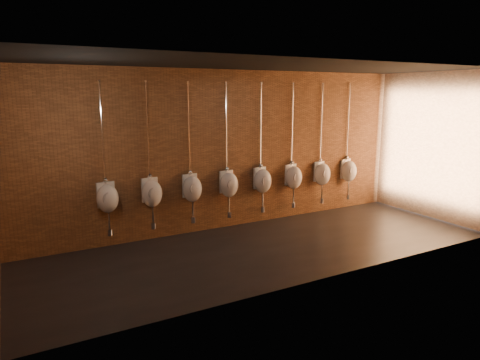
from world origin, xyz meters
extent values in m
plane|color=black|center=(0.00, 0.00, 0.00)|extent=(8.50, 8.50, 0.00)
cube|color=black|center=(0.00, 0.00, 3.20)|extent=(8.50, 3.00, 0.04)
cube|color=brown|center=(0.00, 1.50, 1.60)|extent=(8.50, 0.04, 3.20)
cube|color=brown|center=(0.00, -1.50, 1.60)|extent=(8.50, 0.04, 3.20)
cube|color=brown|center=(4.25, 0.00, 1.60)|extent=(0.04, 3.00, 3.20)
ellipsoid|color=white|center=(-2.51, 1.35, 0.92)|extent=(0.45, 0.41, 0.51)
cube|color=white|center=(-2.51, 1.48, 0.97)|extent=(0.33, 0.11, 0.46)
cylinder|color=#A3A3A3|center=(-2.51, 1.22, 0.95)|extent=(0.22, 0.06, 0.22)
cylinder|color=silver|center=(-2.51, 1.46, 2.06)|extent=(0.03, 0.03, 1.78)
sphere|color=silver|center=(-2.51, 1.45, 1.23)|extent=(0.09, 0.09, 0.09)
cylinder|color=silver|center=(-2.51, 1.46, 2.95)|extent=(0.06, 0.06, 0.01)
cylinder|color=silver|center=(-2.51, 1.35, 0.54)|extent=(0.04, 0.04, 0.37)
cylinder|color=silver|center=(-2.51, 1.35, 0.30)|extent=(0.09, 0.09, 0.12)
cylinder|color=silver|center=(-2.51, 1.44, 0.30)|extent=(0.04, 0.17, 0.04)
ellipsoid|color=white|center=(-1.71, 1.35, 0.92)|extent=(0.45, 0.41, 0.51)
cube|color=white|center=(-1.71, 1.48, 0.97)|extent=(0.33, 0.11, 0.46)
cylinder|color=#A3A3A3|center=(-1.71, 1.22, 0.95)|extent=(0.22, 0.06, 0.22)
cylinder|color=silver|center=(-1.71, 1.46, 2.06)|extent=(0.03, 0.03, 1.78)
sphere|color=silver|center=(-1.71, 1.45, 1.23)|extent=(0.09, 0.09, 0.09)
cylinder|color=silver|center=(-1.71, 1.46, 2.95)|extent=(0.06, 0.06, 0.01)
cylinder|color=silver|center=(-1.71, 1.35, 0.54)|extent=(0.04, 0.04, 0.37)
cylinder|color=silver|center=(-1.71, 1.35, 0.30)|extent=(0.09, 0.09, 0.12)
cylinder|color=silver|center=(-1.71, 1.44, 0.30)|extent=(0.04, 0.17, 0.04)
ellipsoid|color=white|center=(-0.91, 1.35, 0.92)|extent=(0.45, 0.41, 0.51)
cube|color=white|center=(-0.91, 1.48, 0.97)|extent=(0.33, 0.11, 0.46)
cylinder|color=#A3A3A3|center=(-0.91, 1.22, 0.95)|extent=(0.22, 0.06, 0.22)
cylinder|color=silver|center=(-0.91, 1.46, 2.06)|extent=(0.03, 0.03, 1.78)
sphere|color=silver|center=(-0.91, 1.45, 1.23)|extent=(0.09, 0.09, 0.09)
cylinder|color=silver|center=(-0.91, 1.46, 2.95)|extent=(0.06, 0.06, 0.01)
cylinder|color=silver|center=(-0.91, 1.35, 0.54)|extent=(0.04, 0.04, 0.37)
cylinder|color=silver|center=(-0.91, 1.35, 0.30)|extent=(0.09, 0.09, 0.12)
cylinder|color=silver|center=(-0.91, 1.44, 0.30)|extent=(0.04, 0.17, 0.04)
ellipsoid|color=white|center=(-0.10, 1.35, 0.92)|extent=(0.45, 0.41, 0.51)
cube|color=white|center=(-0.10, 1.48, 0.97)|extent=(0.33, 0.11, 0.46)
cylinder|color=#A3A3A3|center=(-0.10, 1.22, 0.95)|extent=(0.22, 0.06, 0.22)
cylinder|color=silver|center=(-0.10, 1.46, 2.06)|extent=(0.03, 0.03, 1.78)
sphere|color=silver|center=(-0.10, 1.45, 1.23)|extent=(0.09, 0.09, 0.09)
cylinder|color=silver|center=(-0.10, 1.46, 2.95)|extent=(0.06, 0.06, 0.01)
cylinder|color=silver|center=(-0.10, 1.35, 0.54)|extent=(0.04, 0.04, 0.37)
cylinder|color=silver|center=(-0.10, 1.35, 0.30)|extent=(0.09, 0.09, 0.12)
cylinder|color=silver|center=(-0.10, 1.44, 0.30)|extent=(0.04, 0.17, 0.04)
ellipsoid|color=white|center=(0.70, 1.35, 0.92)|extent=(0.45, 0.41, 0.51)
cube|color=white|center=(0.70, 1.48, 0.97)|extent=(0.33, 0.11, 0.46)
cylinder|color=#A3A3A3|center=(0.70, 1.22, 0.95)|extent=(0.22, 0.06, 0.22)
cylinder|color=silver|center=(0.70, 1.46, 2.06)|extent=(0.03, 0.03, 1.78)
sphere|color=silver|center=(0.70, 1.45, 1.23)|extent=(0.09, 0.09, 0.09)
cylinder|color=silver|center=(0.70, 1.46, 2.95)|extent=(0.06, 0.06, 0.01)
cylinder|color=silver|center=(0.70, 1.35, 0.54)|extent=(0.04, 0.04, 0.37)
cylinder|color=silver|center=(0.70, 1.35, 0.30)|extent=(0.09, 0.09, 0.12)
cylinder|color=silver|center=(0.70, 1.44, 0.30)|extent=(0.04, 0.17, 0.04)
ellipsoid|color=white|center=(1.50, 1.35, 0.92)|extent=(0.45, 0.41, 0.51)
cube|color=white|center=(1.50, 1.48, 0.97)|extent=(0.33, 0.11, 0.46)
cylinder|color=#A3A3A3|center=(1.50, 1.22, 0.95)|extent=(0.22, 0.06, 0.22)
cylinder|color=silver|center=(1.50, 1.46, 2.06)|extent=(0.03, 0.03, 1.78)
sphere|color=silver|center=(1.50, 1.45, 1.23)|extent=(0.09, 0.09, 0.09)
cylinder|color=silver|center=(1.50, 1.46, 2.95)|extent=(0.06, 0.06, 0.01)
cylinder|color=silver|center=(1.50, 1.35, 0.54)|extent=(0.04, 0.04, 0.37)
cylinder|color=silver|center=(1.50, 1.35, 0.30)|extent=(0.09, 0.09, 0.12)
cylinder|color=silver|center=(1.50, 1.44, 0.30)|extent=(0.04, 0.17, 0.04)
ellipsoid|color=white|center=(2.30, 1.35, 0.92)|extent=(0.45, 0.41, 0.51)
cube|color=white|center=(2.30, 1.48, 0.97)|extent=(0.33, 0.11, 0.46)
cylinder|color=#A3A3A3|center=(2.30, 1.22, 0.95)|extent=(0.22, 0.06, 0.22)
cylinder|color=silver|center=(2.30, 1.46, 2.06)|extent=(0.03, 0.03, 1.78)
sphere|color=silver|center=(2.30, 1.45, 1.23)|extent=(0.09, 0.09, 0.09)
cylinder|color=silver|center=(2.30, 1.46, 2.95)|extent=(0.06, 0.06, 0.01)
cylinder|color=silver|center=(2.30, 1.35, 0.54)|extent=(0.04, 0.04, 0.37)
cylinder|color=silver|center=(2.30, 1.35, 0.30)|extent=(0.09, 0.09, 0.12)
cylinder|color=silver|center=(2.30, 1.44, 0.30)|extent=(0.04, 0.17, 0.04)
ellipsoid|color=white|center=(3.11, 1.35, 0.92)|extent=(0.45, 0.41, 0.51)
cube|color=white|center=(3.11, 1.48, 0.97)|extent=(0.33, 0.11, 0.46)
cylinder|color=#A3A3A3|center=(3.11, 1.22, 0.95)|extent=(0.22, 0.06, 0.22)
cylinder|color=silver|center=(3.11, 1.46, 2.06)|extent=(0.03, 0.03, 1.78)
sphere|color=silver|center=(3.11, 1.45, 1.23)|extent=(0.09, 0.09, 0.09)
cylinder|color=silver|center=(3.11, 1.46, 2.95)|extent=(0.06, 0.06, 0.01)
cylinder|color=silver|center=(3.11, 1.35, 0.54)|extent=(0.04, 0.04, 0.37)
cylinder|color=silver|center=(3.11, 1.35, 0.30)|extent=(0.09, 0.09, 0.12)
cylinder|color=silver|center=(3.11, 1.44, 0.30)|extent=(0.04, 0.17, 0.04)
camera|label=1|loc=(-3.97, -6.17, 2.73)|focal=32.00mm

